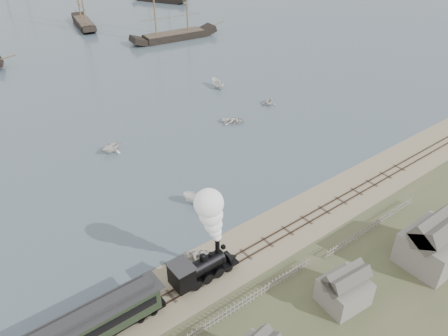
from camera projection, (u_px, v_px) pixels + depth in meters
ground at (241, 240)px, 46.76m from camera, size 600.00×600.00×0.00m
rail_track at (253, 250)px, 45.40m from camera, size 120.00×1.80×0.16m
picket_fence_west at (235, 313)px, 38.76m from camera, size 19.00×0.10×1.20m
picket_fence_east at (372, 229)px, 48.18m from camera, size 15.00×0.10×1.20m
shed_mid at (342, 301)px, 39.79m from camera, size 4.00×3.50×3.60m
shed_right at (428, 261)px, 44.11m from camera, size 6.00×5.00×5.10m
locomotive at (211, 241)px, 40.32m from camera, size 7.51×2.80×9.36m
passenger_coach at (90, 325)px, 35.34m from camera, size 12.80×2.47×3.11m
beached_dinghy at (197, 257)px, 44.01m from camera, size 3.60×4.31×0.77m
rowboat_1 at (111, 146)px, 61.82m from camera, size 3.60×3.93×1.75m
rowboat_2 at (198, 199)px, 51.56m from camera, size 3.71×3.56×1.45m
rowboat_3 at (233, 120)px, 69.79m from camera, size 4.40×4.57×0.77m
rowboat_4 at (269, 101)px, 75.38m from camera, size 3.56×3.57×1.43m
rowboat_5 at (218, 84)px, 81.79m from camera, size 3.99×2.14×1.46m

